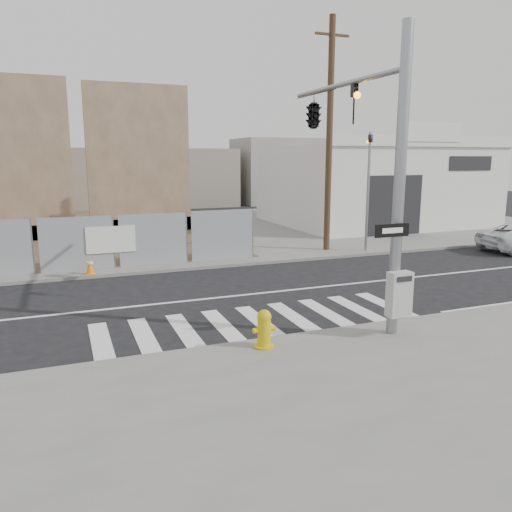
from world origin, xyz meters
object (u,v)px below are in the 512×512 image
object	(u,v)px
signal_pole	(338,137)
traffic_cone_d	(90,266)
fire_hydrant	(264,329)
auto_shop	(373,185)

from	to	relation	value
signal_pole	traffic_cone_d	xyz separation A→B (m)	(-6.34, 6.27, -4.35)
traffic_cone_d	fire_hydrant	bearing A→B (deg)	-70.21
signal_pole	auto_shop	distance (m)	19.04
traffic_cone_d	auto_shop	bearing A→B (deg)	26.12
fire_hydrant	traffic_cone_d	distance (m)	9.32
auto_shop	traffic_cone_d	bearing A→B (deg)	-153.88
auto_shop	signal_pole	bearing A→B (deg)	-127.46
traffic_cone_d	signal_pole	bearing A→B (deg)	-44.68
auto_shop	fire_hydrant	size ratio (longest dim) A/B	14.05
auto_shop	traffic_cone_d	size ratio (longest dim) A/B	18.55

